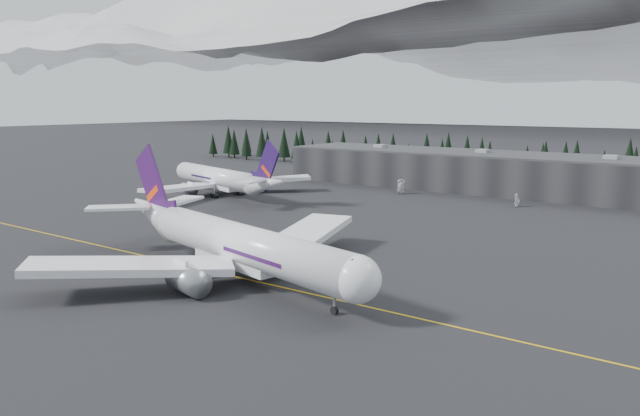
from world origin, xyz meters
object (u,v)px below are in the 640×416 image
Objects in this scene: gse_vehicle_a at (401,192)px; gse_vehicle_b at (517,205)px; jet_main at (227,241)px; jet_parked at (225,179)px; terminal at (511,173)px.

gse_vehicle_b is at bearing -28.90° from gse_vehicle_a.
gse_vehicle_a is at bearing -122.12° from gse_vehicle_b.
jet_main is 100.27m from gse_vehicle_b.
jet_parked is at bearing -163.84° from gse_vehicle_a.
jet_main reaches higher than gse_vehicle_a.
jet_main is at bearing -37.19° from gse_vehicle_b.
jet_main is at bearing -102.10° from gse_vehicle_a.
jet_parked is at bearing -138.14° from terminal.
jet_parked is 13.07× the size of gse_vehicle_a.
terminal is 37.13m from gse_vehicle_a.
jet_parked reaches higher than terminal.
jet_parked is at bearing 148.10° from jet_main.
gse_vehicle_b is at bearing 93.58° from jet_main.
terminal is 41.80× the size of gse_vehicle_b.
jet_main is 104.32m from gse_vehicle_a.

